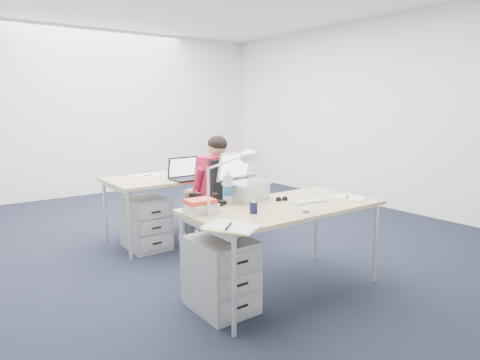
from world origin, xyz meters
The scene contains 24 objects.
floor centered at (0.00, 0.00, 0.00)m, with size 7.00×7.00×0.00m, color black.
room centered at (0.00, 0.00, 1.71)m, with size 6.02×7.02×2.80m.
desk_near centered at (-0.24, -1.40, 0.68)m, with size 1.60×0.80×0.73m.
desk_far centered at (-0.22, 0.40, 0.68)m, with size 1.60×0.80×0.73m.
office_chair centered at (-0.15, -0.32, 0.29)m, with size 0.64×0.64×1.01m.
seated_person centered at (-0.15, -0.15, 0.61)m, with size 0.39×0.68×1.21m.
drawer_pedestal_near centered at (-0.84, -1.37, 0.28)m, with size 0.40×0.50×0.55m, color #949698.
drawer_pedestal_far centered at (-0.70, 0.28, 0.28)m, with size 0.40×0.50×0.55m, color #949698.
silver_laptop centered at (-0.35, -1.06, 0.93)m, with size 0.38×0.30×0.40m, color silver, non-canonical shape.
wireless_keyboard centered at (0.00, -1.44, 0.74)m, with size 0.30×0.12×0.02m, color white.
computer_mouse centered at (-0.26, -1.66, 0.75)m, with size 0.06×0.10×0.04m, color white.
headphones centered at (-0.69, -1.07, 0.75)m, with size 0.20×0.15×0.03m, color black, non-canonical shape.
can_koozie centered at (-0.60, -1.46, 0.78)m, with size 0.06×0.06×0.10m, color #13173E.
water_bottle centered at (-0.56, -1.07, 0.86)m, with size 0.08×0.08×0.26m, color silver.
bear_figurine centered at (-0.42, -1.07, 0.81)m, with size 0.09×0.06×0.16m, color #1D6C1C, non-canonical shape.
book_stack centered at (-0.91, -1.21, 0.78)m, with size 0.23×0.17×0.10m, color silver.
cordless_phone centered at (-0.79, -1.23, 0.80)m, with size 0.04×0.02×0.13m, color black.
papers_left centered at (-0.97, -1.69, 0.74)m, with size 0.24×0.34×0.01m, color #F5F990.
papers_right centered at (0.38, -1.54, 0.73)m, with size 0.19×0.28×0.01m, color #F5F990.
sunglasses centered at (-0.16, -1.28, 0.74)m, with size 0.11×0.05×0.03m, color black, non-canonical shape.
desk_lamp centered at (-0.76, -1.31, 0.97)m, with size 0.42×0.15×0.48m, color silver, non-canonical shape.
dark_laptop centered at (-0.27, 0.10, 0.86)m, with size 0.35×0.34×0.25m, color black, non-canonical shape.
far_cup centered at (0.52, 0.45, 0.78)m, with size 0.08×0.08×0.11m, color white.
far_papers centered at (-0.51, 0.57, 0.73)m, with size 0.19×0.27×0.01m, color white.
Camera 1 is at (-2.53, -3.90, 1.52)m, focal length 32.00 mm.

